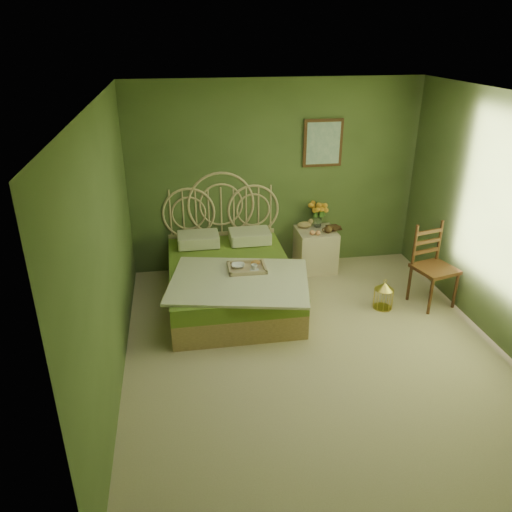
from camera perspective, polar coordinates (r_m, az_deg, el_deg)
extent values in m
plane|color=#C0AD8B|center=(5.49, 6.75, -10.73)|extent=(4.50, 4.50, 0.00)
plane|color=silver|center=(4.53, 8.43, 17.29)|extent=(4.50, 4.50, 0.00)
plane|color=#576B38|center=(6.92, 2.24, 8.99)|extent=(4.00, 0.00, 4.00)
plane|color=#576B38|center=(4.71, -16.52, 0.33)|extent=(0.00, 4.50, 4.50)
plane|color=#576B38|center=(5.74, 27.03, 2.97)|extent=(0.00, 4.50, 4.50)
cube|color=#3C1F10|center=(6.95, 7.66, 12.68)|extent=(0.54, 0.03, 0.64)
cube|color=beige|center=(6.93, 7.71, 12.64)|extent=(0.46, 0.01, 0.56)
cube|color=tan|center=(6.30, -2.88, -3.99)|extent=(1.49, 1.99, 0.30)
cube|color=olive|center=(6.18, -2.93, -1.96)|extent=(1.49, 1.99, 0.20)
cube|color=white|center=(5.74, -1.93, -2.87)|extent=(1.78, 1.50, 0.03)
cube|color=white|center=(6.71, -6.62, 1.90)|extent=(0.55, 0.40, 0.16)
cube|color=white|center=(6.77, -0.72, 2.28)|extent=(0.55, 0.40, 0.16)
cube|color=tan|center=(5.98, -1.04, -1.61)|extent=(0.46, 0.36, 0.04)
ellipsoid|color=#B77A38|center=(6.05, -0.05, -0.73)|extent=(0.12, 0.07, 0.05)
cube|color=beige|center=(7.14, 6.80, 0.74)|extent=(0.53, 0.53, 0.59)
cylinder|color=silver|center=(7.12, 7.09, 4.01)|extent=(0.10, 0.10, 0.18)
ellipsoid|color=tan|center=(7.07, 5.54, 3.56)|extent=(0.21, 0.11, 0.10)
sphere|color=#F6985F|center=(6.84, 6.44, 2.67)|extent=(0.07, 0.07, 0.07)
sphere|color=#F6985F|center=(6.84, 7.09, 2.64)|extent=(0.07, 0.07, 0.07)
cube|color=#3C1F10|center=(6.47, 19.77, -1.40)|extent=(0.55, 0.55, 0.04)
cylinder|color=#3C1F10|center=(6.34, 18.73, -4.24)|extent=(0.04, 0.04, 0.48)
cylinder|color=#3C1F10|center=(6.52, 21.74, -3.89)|extent=(0.04, 0.04, 0.48)
cylinder|color=#3C1F10|center=(6.64, 17.26, -2.69)|extent=(0.04, 0.04, 0.48)
cylinder|color=#3C1F10|center=(6.81, 20.17, -2.40)|extent=(0.04, 0.04, 0.48)
cube|color=#3C1F10|center=(6.52, 19.33, 1.45)|extent=(0.38, 0.14, 0.53)
cylinder|color=gold|center=(6.41, 14.21, -5.70)|extent=(0.23, 0.23, 0.01)
cylinder|color=gold|center=(6.35, 14.33, -4.73)|extent=(0.23, 0.23, 0.26)
cone|color=gold|center=(6.27, 14.49, -3.33)|extent=(0.23, 0.23, 0.09)
imported|color=#381E0F|center=(7.09, 8.28, 3.15)|extent=(0.19, 0.24, 0.02)
imported|color=#472819|center=(7.08, 8.29, 3.30)|extent=(0.25, 0.26, 0.02)
imported|color=white|center=(5.99, -2.06, -1.13)|extent=(0.18, 0.18, 0.04)
imported|color=white|center=(5.91, -0.20, -1.31)|extent=(0.08, 0.08, 0.07)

